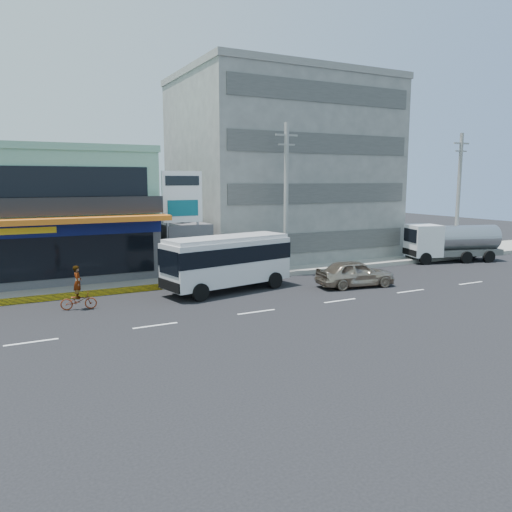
{
  "coord_description": "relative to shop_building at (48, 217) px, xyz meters",
  "views": [
    {
      "loc": [
        -10.75,
        -20.9,
        6.34
      ],
      "look_at": [
        1.64,
        3.23,
        2.2
      ],
      "focal_mm": 35.0,
      "sensor_mm": 36.0,
      "label": 1
    }
  ],
  "objects": [
    {
      "name": "utility_pole_near",
      "position": [
        14.0,
        -6.55,
        1.15
      ],
      "size": [
        1.6,
        0.3,
        10.0
      ],
      "color": "#999993",
      "rests_on": "ground"
    },
    {
      "name": "sedan",
      "position": [
        15.96,
        -11.44,
        -3.19
      ],
      "size": [
        4.98,
        2.6,
        1.62
      ],
      "primitive_type": "imported",
      "rotation": [
        0.0,
        0.0,
        1.42
      ],
      "color": "tan",
      "rests_on": "ground"
    },
    {
      "name": "satellite_dish",
      "position": [
        8.0,
        -2.95,
        -0.42
      ],
      "size": [
        1.5,
        1.5,
        0.15
      ],
      "primitive_type": "cylinder",
      "color": "slate",
      "rests_on": "gap_structure"
    },
    {
      "name": "gap_structure",
      "position": [
        8.0,
        -1.95,
        -2.25
      ],
      "size": [
        3.0,
        6.0,
        3.5
      ],
      "primitive_type": "cube",
      "color": "#444449",
      "rests_on": "ground"
    },
    {
      "name": "shop_building",
      "position": [
        0.0,
        0.0,
        0.0
      ],
      "size": [
        12.4,
        11.7,
        8.0
      ],
      "color": "#444449",
      "rests_on": "ground"
    },
    {
      "name": "concrete_building",
      "position": [
        18.0,
        1.05,
        3.0
      ],
      "size": [
        16.0,
        12.0,
        14.0
      ],
      "primitive_type": "cube",
      "color": "gray",
      "rests_on": "ground"
    },
    {
      "name": "tanker_truck",
      "position": [
        28.45,
        -7.36,
        -2.43
      ],
      "size": [
        7.72,
        4.12,
        2.92
      ],
      "color": "white",
      "rests_on": "ground"
    },
    {
      "name": "minibus",
      "position": [
        8.67,
        -9.0,
        -2.11
      ],
      "size": [
        7.89,
        3.83,
        3.16
      ],
      "color": "silver",
      "rests_on": "ground"
    },
    {
      "name": "ground",
      "position": [
        8.0,
        -13.95,
        -4.0
      ],
      "size": [
        120.0,
        120.0,
        0.0
      ],
      "primitive_type": "plane",
      "color": "black",
      "rests_on": "ground"
    },
    {
      "name": "motorcycle_rider",
      "position": [
        0.41,
        -9.5,
        -3.27
      ],
      "size": [
        1.81,
        0.95,
        2.2
      ],
      "color": "#65230E",
      "rests_on": "ground"
    },
    {
      "name": "utility_pole_far",
      "position": [
        30.0,
        -6.55,
        1.15
      ],
      "size": [
        1.6,
        0.3,
        10.0
      ],
      "color": "#999993",
      "rests_on": "ground"
    },
    {
      "name": "billboard",
      "position": [
        7.5,
        -4.75,
        0.93
      ],
      "size": [
        2.6,
        0.18,
        6.9
      ],
      "color": "gray",
      "rests_on": "ground"
    },
    {
      "name": "sidewalk",
      "position": [
        13.0,
        -4.45,
        -3.85
      ],
      "size": [
        70.0,
        5.0,
        0.3
      ],
      "primitive_type": "cube",
      "color": "gray",
      "rests_on": "ground"
    }
  ]
}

